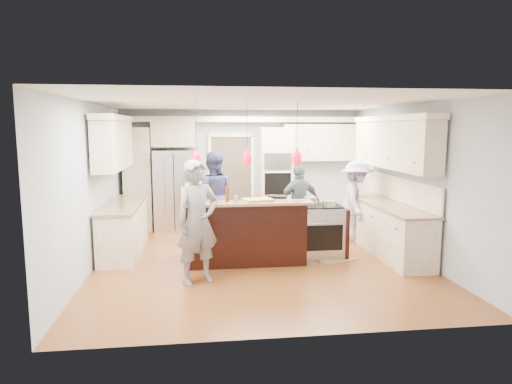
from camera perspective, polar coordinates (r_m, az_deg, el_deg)
ground_plane at (r=8.06m, az=0.32°, el=-8.47°), size 6.00×6.00×0.00m
room_shell at (r=7.75m, az=0.33°, el=4.54°), size 5.54×6.04×2.72m
refrigerator at (r=10.41m, az=-10.11°, el=0.23°), size 0.90×0.70×1.80m
oven_column at (r=10.54m, az=2.45°, el=1.82°), size 0.72×0.69×2.30m
back_upper_cabinets at (r=10.45m, az=-5.76°, el=4.58°), size 5.30×0.61×2.54m
right_counter_run at (r=8.77m, az=16.09°, el=-0.38°), size 0.64×3.10×2.51m
left_cabinets at (r=8.67m, az=-16.63°, el=-0.49°), size 0.64×2.30×2.51m
kitchen_island at (r=7.98m, az=-1.51°, el=-5.04°), size 2.10×1.46×1.12m
island_range at (r=8.32m, az=8.17°, el=-4.79°), size 0.82×0.71×0.92m
pendant_lights at (r=7.21m, az=-1.11°, el=4.17°), size 1.75×0.15×1.03m
person_bar_end at (r=6.77m, az=-7.31°, el=-3.74°), size 0.79×0.69×1.83m
person_far_left at (r=9.37m, az=-5.41°, el=-0.51°), size 0.94×0.77×1.81m
person_far_right at (r=9.27m, az=5.43°, el=-1.35°), size 0.99×0.61×1.57m
person_range_side at (r=9.43m, az=12.43°, el=-1.11°), size 0.87×1.19×1.65m
floor_rug at (r=8.45m, az=8.63°, el=-7.74°), size 1.09×1.28×0.01m
water_bottle at (r=7.21m, az=-8.57°, el=-0.15°), size 0.09×0.09×0.31m
beer_bottle_a at (r=7.28m, az=-6.84°, el=-0.22°), size 0.09×0.09×0.26m
beer_bottle_b at (r=7.13m, az=-5.57°, el=-0.50°), size 0.06×0.06×0.23m
beer_bottle_c at (r=7.27m, az=-3.64°, el=-0.24°), size 0.08×0.08×0.25m
drink_can at (r=7.18m, az=-2.54°, el=-0.87°), size 0.08×0.08×0.12m
cutting_board at (r=7.35m, az=0.24°, el=-0.98°), size 0.52×0.43×0.04m
pot_large at (r=8.29m, az=6.80°, el=-1.08°), size 0.23×0.23×0.13m
pot_small at (r=8.08m, az=9.12°, el=-1.42°), size 0.23×0.23×0.11m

